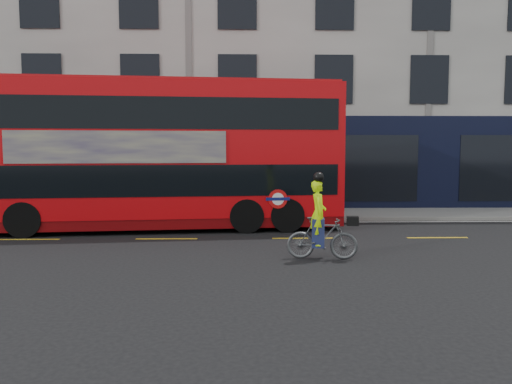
{
  "coord_description": "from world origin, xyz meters",
  "views": [
    {
      "loc": [
        2.29,
        -12.95,
        2.64
      ],
      "look_at": [
        2.63,
        1.87,
        1.34
      ],
      "focal_mm": 35.0,
      "sensor_mm": 36.0,
      "label": 1
    }
  ],
  "objects": [
    {
      "name": "kerb",
      "position": [
        0.0,
        5.0,
        0.07
      ],
      "size": [
        60.0,
        0.12,
        0.13
      ],
      "primitive_type": "cube",
      "color": "gray",
      "rests_on": "ground"
    },
    {
      "name": "lane_dashes",
      "position": [
        0.0,
        1.5,
        0.0
      ],
      "size": [
        58.0,
        0.12,
        0.01
      ],
      "primitive_type": null,
      "color": "gold",
      "rests_on": "ground"
    },
    {
      "name": "cyclist",
      "position": [
        4.11,
        -1.25,
        0.69
      ],
      "size": [
        1.73,
        0.69,
        2.09
      ],
      "rotation": [
        0.0,
        0.0,
        -0.13
      ],
      "color": "#4F5254",
      "rests_on": "ground"
    },
    {
      "name": "ground",
      "position": [
        0.0,
        0.0,
        0.0
      ],
      "size": [
        120.0,
        120.0,
        0.0
      ],
      "primitive_type": "plane",
      "color": "black",
      "rests_on": "ground"
    },
    {
      "name": "pavement",
      "position": [
        0.0,
        6.5,
        0.06
      ],
      "size": [
        60.0,
        3.0,
        0.12
      ],
      "primitive_type": "cube",
      "color": "slate",
      "rests_on": "ground"
    },
    {
      "name": "road_edge_line",
      "position": [
        0.0,
        4.7,
        0.0
      ],
      "size": [
        58.0,
        0.1,
        0.01
      ],
      "primitive_type": "cube",
      "color": "silver",
      "rests_on": "ground"
    },
    {
      "name": "building_terrace",
      "position": [
        0.0,
        12.94,
        7.49
      ],
      "size": [
        50.0,
        10.07,
        15.0
      ],
      "color": "beige",
      "rests_on": "ground"
    },
    {
      "name": "bus",
      "position": [
        -0.5,
        3.42,
        2.45
      ],
      "size": [
        12.06,
        3.85,
        4.78
      ],
      "rotation": [
        0.0,
        0.0,
        0.1
      ],
      "color": "red",
      "rests_on": "ground"
    }
  ]
}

